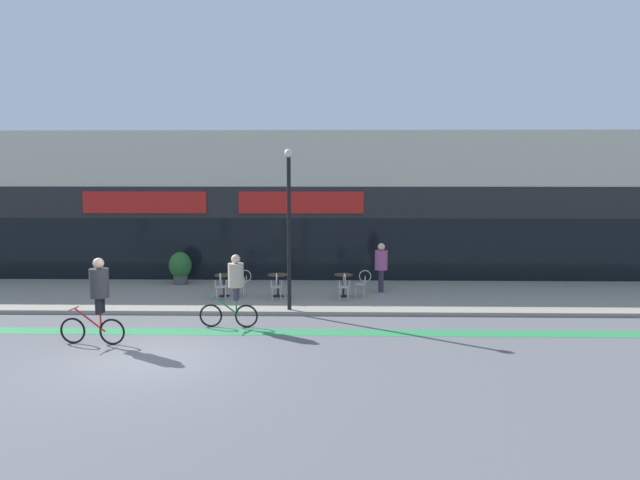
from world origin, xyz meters
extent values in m
plane|color=#5B5B60|center=(0.00, 0.00, 0.00)|extent=(120.00, 120.00, 0.00)
cube|color=gray|center=(0.00, 7.25, 0.06)|extent=(40.00, 5.50, 0.12)
cube|color=beige|center=(0.00, 12.00, 2.92)|extent=(40.00, 4.00, 5.85)
cube|color=black|center=(0.00, 10.03, 1.32)|extent=(38.80, 0.10, 2.40)
cube|color=#232326|center=(0.00, 10.05, 3.12)|extent=(39.20, 0.14, 1.20)
cube|color=red|center=(-3.00, 9.98, 3.12)|extent=(4.77, 0.08, 0.84)
cube|color=red|center=(3.00, 9.98, 3.12)|extent=(4.77, 0.08, 0.84)
cube|color=#2D844C|center=(0.00, 2.55, 0.00)|extent=(36.00, 0.70, 0.01)
cylinder|color=black|center=(0.58, 6.77, 0.13)|extent=(0.35, 0.35, 0.02)
cylinder|color=black|center=(0.58, 6.77, 0.48)|extent=(0.07, 0.07, 0.71)
cylinder|color=#4C3823|center=(0.58, 6.77, 0.84)|extent=(0.63, 0.63, 0.02)
cylinder|color=black|center=(2.39, 6.79, 0.13)|extent=(0.38, 0.38, 0.02)
cylinder|color=black|center=(2.39, 6.79, 0.48)|extent=(0.07, 0.07, 0.73)
cylinder|color=#4C3823|center=(2.39, 6.79, 0.86)|extent=(0.70, 0.70, 0.02)
cylinder|color=black|center=(4.59, 6.83, 0.13)|extent=(0.35, 0.35, 0.02)
cylinder|color=black|center=(4.59, 6.83, 0.48)|extent=(0.07, 0.07, 0.73)
cylinder|color=#4C3823|center=(4.59, 6.83, 0.86)|extent=(0.63, 0.63, 0.02)
cylinder|color=#B7B2AD|center=(0.58, 6.22, 0.56)|extent=(0.44, 0.44, 0.03)
cylinder|color=#B7B2AD|center=(0.43, 6.34, 0.33)|extent=(0.03, 0.03, 0.42)
cylinder|color=#B7B2AD|center=(0.71, 6.37, 0.33)|extent=(0.03, 0.03, 0.42)
cylinder|color=#B7B2AD|center=(0.46, 6.07, 0.33)|extent=(0.03, 0.03, 0.42)
cylinder|color=#B7B2AD|center=(0.74, 6.09, 0.33)|extent=(0.03, 0.03, 0.42)
torus|color=#B7B2AD|center=(0.60, 6.05, 0.82)|extent=(0.07, 0.41, 0.41)
cylinder|color=#B7B2AD|center=(0.43, 6.03, 0.68)|extent=(0.03, 0.03, 0.23)
cylinder|color=#B7B2AD|center=(0.77, 6.06, 0.68)|extent=(0.03, 0.03, 0.23)
cylinder|color=#B7B2AD|center=(1.13, 6.77, 0.56)|extent=(0.42, 0.42, 0.03)
cylinder|color=#B7B2AD|center=(0.99, 6.64, 0.33)|extent=(0.03, 0.03, 0.42)
cylinder|color=#B7B2AD|center=(1.00, 6.92, 0.33)|extent=(0.03, 0.03, 0.42)
cylinder|color=#B7B2AD|center=(1.26, 6.62, 0.33)|extent=(0.03, 0.03, 0.42)
cylinder|color=#B7B2AD|center=(1.28, 6.90, 0.33)|extent=(0.03, 0.03, 0.42)
torus|color=#B7B2AD|center=(1.30, 6.76, 0.82)|extent=(0.41, 0.05, 0.41)
cylinder|color=#B7B2AD|center=(1.29, 6.59, 0.68)|extent=(0.03, 0.03, 0.23)
cylinder|color=#B7B2AD|center=(1.31, 6.93, 0.68)|extent=(0.03, 0.03, 0.23)
cylinder|color=#B7B2AD|center=(2.39, 6.24, 0.56)|extent=(0.45, 0.45, 0.03)
cylinder|color=#B7B2AD|center=(2.24, 6.36, 0.33)|extent=(0.03, 0.03, 0.42)
cylinder|color=#B7B2AD|center=(2.51, 6.39, 0.33)|extent=(0.03, 0.03, 0.42)
cylinder|color=#B7B2AD|center=(2.27, 6.08, 0.33)|extent=(0.03, 0.03, 0.42)
cylinder|color=#B7B2AD|center=(2.55, 6.12, 0.33)|extent=(0.03, 0.03, 0.42)
torus|color=#B7B2AD|center=(2.42, 6.07, 0.82)|extent=(0.08, 0.41, 0.41)
cylinder|color=#B7B2AD|center=(2.25, 6.04, 0.68)|extent=(0.03, 0.03, 0.23)
cylinder|color=#B7B2AD|center=(2.59, 6.09, 0.68)|extent=(0.03, 0.03, 0.23)
cylinder|color=#B7B2AD|center=(4.59, 6.28, 0.56)|extent=(0.45, 0.45, 0.03)
cylinder|color=#B7B2AD|center=(4.43, 6.40, 0.33)|extent=(0.03, 0.03, 0.42)
cylinder|color=#B7B2AD|center=(4.71, 6.43, 0.33)|extent=(0.03, 0.03, 0.42)
cylinder|color=#B7B2AD|center=(4.47, 6.12, 0.33)|extent=(0.03, 0.03, 0.42)
cylinder|color=#B7B2AD|center=(4.74, 6.16, 0.33)|extent=(0.03, 0.03, 0.42)
torus|color=#B7B2AD|center=(4.61, 6.11, 0.82)|extent=(0.08, 0.41, 0.41)
cylinder|color=#B7B2AD|center=(4.44, 6.09, 0.68)|extent=(0.03, 0.03, 0.23)
cylinder|color=#B7B2AD|center=(4.78, 6.13, 0.68)|extent=(0.03, 0.03, 0.23)
cylinder|color=#B7B2AD|center=(5.14, 6.83, 0.56)|extent=(0.43, 0.43, 0.03)
cylinder|color=#B7B2AD|center=(4.99, 6.70, 0.33)|extent=(0.03, 0.03, 0.42)
cylinder|color=#B7B2AD|center=(5.01, 6.98, 0.33)|extent=(0.03, 0.03, 0.42)
cylinder|color=#B7B2AD|center=(5.27, 6.68, 0.33)|extent=(0.03, 0.03, 0.42)
cylinder|color=#B7B2AD|center=(5.29, 6.96, 0.33)|extent=(0.03, 0.03, 0.42)
torus|color=#B7B2AD|center=(5.31, 6.81, 0.82)|extent=(0.41, 0.06, 0.41)
cylinder|color=#B7B2AD|center=(5.29, 6.64, 0.68)|extent=(0.03, 0.03, 0.23)
cylinder|color=#B7B2AD|center=(5.32, 6.98, 0.68)|extent=(0.03, 0.03, 0.23)
cylinder|color=#4C4C51|center=(-1.46, 9.06, 0.30)|extent=(0.52, 0.52, 0.35)
ellipsoid|color=#28662D|center=(-1.46, 9.06, 0.83)|extent=(0.83, 0.83, 0.99)
cylinder|color=black|center=(2.92, 4.79, 2.43)|extent=(0.12, 0.12, 4.62)
sphere|color=beige|center=(2.92, 4.79, 4.82)|extent=(0.26, 0.26, 0.26)
torus|color=black|center=(0.87, 3.09, 0.32)|extent=(0.64, 0.08, 0.64)
torus|color=black|center=(1.86, 3.04, 0.32)|extent=(0.64, 0.08, 0.64)
cylinder|color=#2D753D|center=(1.31, 3.07, 0.59)|extent=(0.77, 0.08, 0.58)
cylinder|color=#2D753D|center=(1.58, 3.05, 0.55)|extent=(0.04, 0.04, 0.45)
cylinder|color=#2D753D|center=(0.92, 3.09, 0.87)|extent=(0.05, 0.48, 0.03)
cylinder|color=#382D47|center=(1.58, 2.97, 0.95)|extent=(0.15, 0.15, 0.36)
cylinder|color=#382D47|center=(1.59, 3.14, 0.95)|extent=(0.15, 0.15, 0.36)
cylinder|color=#B2A38E|center=(1.58, 3.05, 1.46)|extent=(0.45, 0.45, 0.66)
sphere|color=beige|center=(1.58, 3.05, 1.91)|extent=(0.25, 0.25, 0.25)
torus|color=black|center=(-2.25, 1.33, 0.33)|extent=(0.66, 0.11, 0.66)
torus|color=black|center=(-1.23, 1.24, 0.33)|extent=(0.66, 0.11, 0.66)
cylinder|color=red|center=(-1.79, 1.29, 0.61)|extent=(0.80, 0.11, 0.60)
cylinder|color=red|center=(-1.51, 1.27, 0.56)|extent=(0.04, 0.04, 0.46)
cylinder|color=red|center=(-2.20, 1.32, 0.89)|extent=(0.07, 0.48, 0.03)
cylinder|color=black|center=(-1.52, 1.18, 0.99)|extent=(0.17, 0.17, 0.40)
cylinder|color=black|center=(-1.51, 1.36, 0.99)|extent=(0.17, 0.17, 0.40)
cylinder|color=#2D2D33|center=(-1.51, 1.27, 1.55)|extent=(0.50, 0.50, 0.72)
sphere|color=beige|center=(-1.51, 1.27, 2.04)|extent=(0.27, 0.27, 0.27)
cylinder|color=#382D47|center=(5.89, 7.77, 0.51)|extent=(0.17, 0.17, 0.78)
cylinder|color=#382D47|center=(5.91, 7.60, 0.51)|extent=(0.17, 0.17, 0.78)
cylinder|color=#A84C7F|center=(5.90, 7.68, 1.23)|extent=(0.48, 0.48, 0.68)
sphere|color=beige|center=(5.90, 7.68, 1.70)|extent=(0.25, 0.25, 0.25)
camera|label=1|loc=(4.29, -13.74, 4.26)|focal=35.00mm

